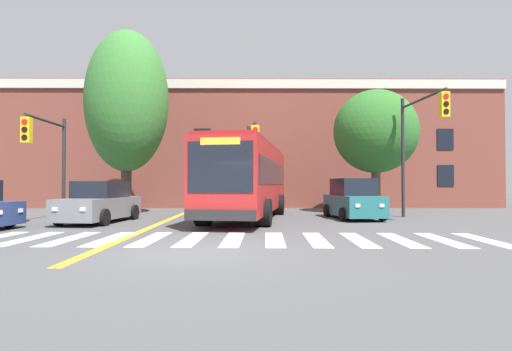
% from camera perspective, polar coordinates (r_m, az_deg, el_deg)
% --- Properties ---
extents(ground_plane, '(120.00, 120.00, 0.00)m').
position_cam_1_polar(ground_plane, '(9.60, -8.89, -10.87)').
color(ground_plane, '#4C4C4F').
extents(crosswalk, '(16.29, 3.65, 0.01)m').
position_cam_1_polar(crosswalk, '(11.83, -6.22, -9.02)').
color(crosswalk, white).
rests_on(crosswalk, ground).
extents(lane_line_yellow_inner, '(0.12, 36.00, 0.01)m').
position_cam_1_polar(lane_line_yellow_inner, '(26.00, -9.02, -4.74)').
color(lane_line_yellow_inner, gold).
rests_on(lane_line_yellow_inner, ground).
extents(lane_line_yellow_outer, '(0.12, 36.00, 0.01)m').
position_cam_1_polar(lane_line_yellow_outer, '(25.98, -8.67, -4.74)').
color(lane_line_yellow_outer, gold).
rests_on(lane_line_yellow_outer, ground).
extents(city_bus, '(4.16, 11.42, 3.42)m').
position_cam_1_polar(city_bus, '(18.63, -1.11, -0.43)').
color(city_bus, '#B22323').
rests_on(city_bus, ground).
extents(car_grey_near_lane, '(2.41, 4.73, 1.72)m').
position_cam_1_polar(car_grey_near_lane, '(18.07, -21.39, -3.74)').
color(car_grey_near_lane, slate).
rests_on(car_grey_near_lane, ground).
extents(car_teal_far_lane, '(2.27, 4.17, 1.86)m').
position_cam_1_polar(car_teal_far_lane, '(19.07, 13.67, -3.45)').
color(car_teal_far_lane, '#236B70').
rests_on(car_teal_far_lane, ground).
extents(car_white_behind_bus, '(2.23, 3.80, 1.76)m').
position_cam_1_polar(car_white_behind_bus, '(28.24, -2.04, -2.83)').
color(car_white_behind_bus, white).
rests_on(car_white_behind_bus, ground).
extents(traffic_light_near_corner, '(0.49, 4.00, 5.79)m').
position_cam_1_polar(traffic_light_near_corner, '(19.41, 22.16, 5.69)').
color(traffic_light_near_corner, '#28282D').
rests_on(traffic_light_near_corner, ground).
extents(traffic_light_far_corner, '(0.37, 3.56, 4.68)m').
position_cam_1_polar(traffic_light_far_corner, '(19.47, -27.55, 3.54)').
color(traffic_light_far_corner, '#28282D').
rests_on(traffic_light_far_corner, ground).
extents(traffic_light_overhead, '(0.58, 3.47, 4.58)m').
position_cam_1_polar(traffic_light_overhead, '(19.07, -0.67, 3.37)').
color(traffic_light_overhead, '#28282D').
rests_on(traffic_light_overhead, ground).
extents(street_tree_curbside_large, '(4.80, 4.35, 6.79)m').
position_cam_1_polar(street_tree_curbside_large, '(23.02, 16.72, 6.01)').
color(street_tree_curbside_large, brown).
rests_on(street_tree_curbside_large, ground).
extents(street_tree_curbside_small, '(6.33, 6.31, 9.80)m').
position_cam_1_polar(street_tree_curbside_small, '(22.71, -17.98, 10.02)').
color(street_tree_curbside_small, '#4C3D2D').
rests_on(street_tree_curbside_small, ground).
extents(building_facade, '(40.51, 9.83, 8.67)m').
position_cam_1_polar(building_facade, '(31.60, -6.56, 3.76)').
color(building_facade, brown).
rests_on(building_facade, ground).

